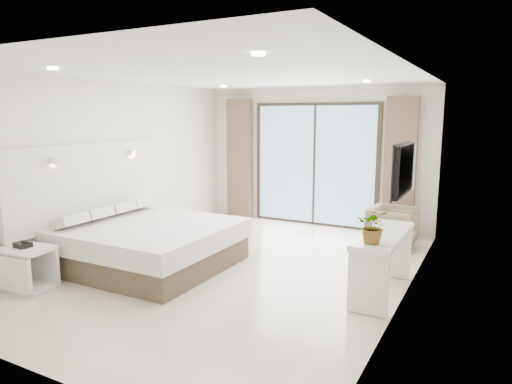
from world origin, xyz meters
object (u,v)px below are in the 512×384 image
(console_desk, at_px, (383,250))
(armchair, at_px, (393,225))
(bed, at_px, (149,244))
(nightstand, at_px, (27,268))

(console_desk, bearing_deg, armchair, 98.39)
(bed, height_order, nightstand, bed)
(console_desk, bearing_deg, bed, -171.09)
(console_desk, bearing_deg, nightstand, -154.02)
(nightstand, bearing_deg, armchair, 42.23)
(bed, relative_size, console_desk, 1.51)
(nightstand, relative_size, console_desk, 0.43)
(bed, relative_size, armchair, 3.02)
(bed, xyz_separation_m, nightstand, (-0.74, -1.43, -0.05))
(armchair, bearing_deg, nightstand, 141.50)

